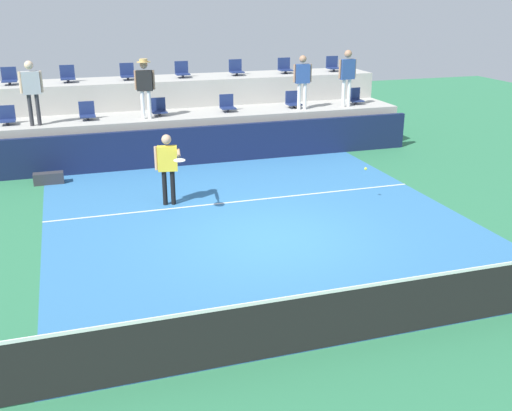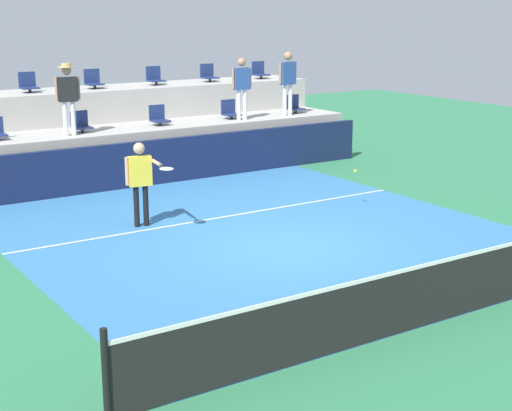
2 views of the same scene
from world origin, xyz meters
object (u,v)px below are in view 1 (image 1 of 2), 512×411
Objects in this scene: stadium_chair_lower_far_left at (7,117)px; stadium_chair_upper_mid_right at (236,69)px; stadium_chair_lower_right at (293,101)px; spectator_leaning_on_rail at (302,77)px; stadium_chair_lower_left at (87,112)px; tennis_player at (168,163)px; stadium_chair_upper_right at (285,67)px; stadium_chair_lower_far_right at (355,97)px; stadium_chair_upper_far_right at (333,65)px; stadium_chair_upper_mid_left at (127,73)px; spectator_with_hat at (145,83)px; stadium_chair_upper_center at (182,71)px; spectator_in_grey at (31,87)px; spectator_in_white at (347,72)px; stadium_chair_upper_left at (68,75)px; stadium_chair_upper_far_left at (9,78)px; tennis_ball at (366,169)px; stadium_chair_lower_mid_right at (227,105)px; stadium_chair_lower_mid_left at (159,108)px; equipment_bag at (49,178)px.

stadium_chair_upper_mid_right is at bearing 14.11° from stadium_chair_lower_far_left.
spectator_leaning_on_rail reaches higher than stadium_chair_lower_right.
tennis_player is (1.54, -4.55, -0.43)m from stadium_chair_lower_left.
stadium_chair_upper_mid_right is (-1.37, 1.80, 0.85)m from stadium_chair_lower_right.
stadium_chair_lower_far_right is at bearing -44.80° from stadium_chair_upper_right.
stadium_chair_lower_far_left is 10.72m from stadium_chair_lower_far_right.
stadium_chair_upper_far_right reaches higher than stadium_chair_lower_left.
stadium_chair_lower_far_left is 1.00× the size of stadium_chair_upper_mid_left.
stadium_chair_upper_right is at bearing 50.66° from tennis_player.
stadium_chair_lower_far_right is 1.00× the size of stadium_chair_upper_far_right.
stadium_chair_upper_far_right is (10.71, 1.80, 0.85)m from stadium_chair_lower_far_left.
spectator_leaning_on_rail is at bearing -169.33° from stadium_chair_lower_far_right.
spectator_with_hat reaches higher than stadium_chair_upper_mid_left.
stadium_chair_lower_left is (2.16, 0.00, 0.00)m from stadium_chair_lower_far_left.
stadium_chair_upper_mid_left is 6.48m from tennis_player.
stadium_chair_upper_center is (3.17, 1.80, 0.85)m from stadium_chair_lower_left.
spectator_with_hat is (-1.51, -2.18, -0.02)m from stadium_chair_upper_center.
spectator_in_grey is 9.45m from spectator_in_white.
spectator_in_grey is at bearing -180.00° from spectator_leaning_on_rail.
stadium_chair_upper_center is (1.76, 0.00, 0.00)m from stadium_chair_upper_mid_left.
stadium_chair_lower_far_right is at bearing -11.34° from stadium_chair_upper_left.
stadium_chair_lower_far_left is 0.29× the size of spectator_in_white.
stadium_chair_upper_far_left is 1.00× the size of stadium_chair_upper_right.
spectator_leaning_on_rail is at bearing 84.48° from tennis_ball.
stadium_chair_upper_mid_left is (-2.79, 1.80, 0.85)m from stadium_chair_lower_mid_right.
stadium_chair_lower_right is at bearing 167.08° from spectator_in_white.
stadium_chair_upper_far_left is 1.00× the size of stadium_chair_upper_center.
stadium_chair_lower_mid_right reaches higher than tennis_ball.
stadium_chair_upper_far_left is (0.06, 1.80, 0.85)m from stadium_chair_lower_far_left.
stadium_chair_lower_mid_left is 0.68× the size of equipment_bag.
tennis_player is 0.99× the size of spectator_with_hat.
stadium_chair_upper_far_left is 7.65× the size of tennis_ball.
stadium_chair_upper_right reaches higher than stadium_chair_lower_mid_right.
stadium_chair_upper_far_left is at bearing 167.85° from spectator_in_white.
stadium_chair_lower_mid_right is 3.42m from stadium_chair_upper_mid_left.
stadium_chair_upper_right is at bearing 84.38° from tennis_ball.
equipment_bag is at bearing -170.46° from spectator_in_white.
stadium_chair_upper_mid_left is 0.68× the size of equipment_bag.
equipment_bag is at bearing -139.42° from stadium_chair_upper_center.
stadium_chair_lower_right is 6.65m from tennis_player.
spectator_leaning_on_rail is at bearing 180.00° from spectator_in_white.
stadium_chair_lower_right is at bearing -101.72° from stadium_chair_upper_right.
stadium_chair_upper_right is (4.67, 1.80, 0.85)m from stadium_chair_lower_mid_left.
spectator_in_white is at bearing -12.15° from stadium_chair_upper_far_left.
stadium_chair_upper_far_left is at bearing 180.00° from stadium_chair_upper_mid_left.
stadium_chair_lower_right is 1.00× the size of stadium_chair_upper_center.
spectator_leaning_on_rail reaches higher than stadium_chair_lower_far_right.
stadium_chair_upper_left is 1.00× the size of stadium_chair_upper_mid_left.
stadium_chair_upper_right is (1.74, 0.00, 0.00)m from stadium_chair_upper_mid_right.
spectator_in_white is (-0.51, -2.18, 0.02)m from stadium_chair_upper_far_right.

